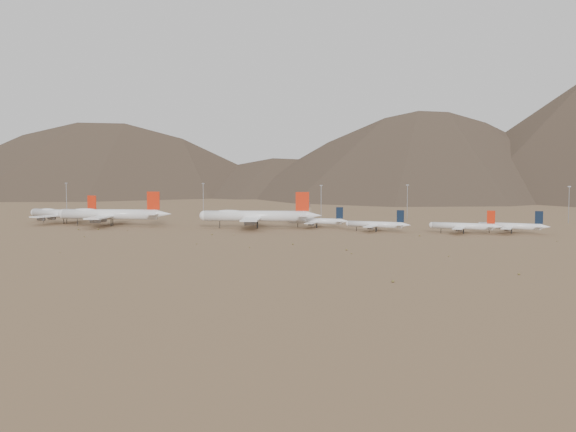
% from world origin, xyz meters
% --- Properties ---
extents(ground, '(3000.00, 3000.00, 0.00)m').
position_xyz_m(ground, '(0.00, 0.00, 0.00)').
color(ground, '#936F4C').
rests_on(ground, ground).
extents(mountain_ridge, '(4400.00, 1000.00, 300.00)m').
position_xyz_m(mountain_ridge, '(0.00, 900.00, 150.00)').
color(mountain_ridge, brown).
rests_on(mountain_ridge, ground).
extents(widebody_west, '(65.39, 51.51, 19.79)m').
position_xyz_m(widebody_west, '(-119.85, 31.35, 6.82)').
color(widebody_west, white).
rests_on(widebody_west, ground).
extents(widebody_centre, '(76.66, 59.55, 22.84)m').
position_xyz_m(widebody_centre, '(-79.12, 20.34, 7.88)').
color(widebody_centre, white).
rests_on(widebody_centre, ground).
extents(widebody_east, '(77.12, 60.39, 23.15)m').
position_xyz_m(widebody_east, '(18.66, 26.92, 7.98)').
color(widebody_east, white).
rests_on(widebody_east, ground).
extents(narrowbody_a, '(41.06, 29.52, 13.54)m').
position_xyz_m(narrowbody_a, '(55.68, 39.91, 4.40)').
color(narrowbody_a, white).
rests_on(narrowbody_a, ground).
extents(narrowbody_b, '(40.23, 29.30, 13.35)m').
position_xyz_m(narrowbody_b, '(95.89, 22.97, 4.33)').
color(narrowbody_b, white).
rests_on(narrowbody_b, ground).
extents(narrowbody_c, '(42.15, 30.60, 13.96)m').
position_xyz_m(narrowbody_c, '(147.08, 21.45, 4.53)').
color(narrowbody_c, white).
rests_on(narrowbody_c, ground).
extents(narrowbody_d, '(40.99, 29.97, 13.65)m').
position_xyz_m(narrowbody_d, '(174.40, 29.42, 4.43)').
color(narrowbody_d, white).
rests_on(narrowbody_d, ground).
extents(control_tower, '(8.00, 8.00, 12.00)m').
position_xyz_m(control_tower, '(30.00, 120.00, 5.32)').
color(control_tower, tan).
rests_on(control_tower, ground).
extents(mast_far_west, '(2.00, 0.60, 25.70)m').
position_xyz_m(mast_far_west, '(-170.79, 119.01, 14.20)').
color(mast_far_west, gray).
rests_on(mast_far_west, ground).
extents(mast_west, '(2.00, 0.60, 25.70)m').
position_xyz_m(mast_west, '(-57.87, 135.78, 14.20)').
color(mast_west, gray).
rests_on(mast_west, ground).
extents(mast_centre, '(2.00, 0.60, 25.70)m').
position_xyz_m(mast_centre, '(45.51, 102.88, 14.20)').
color(mast_centre, gray).
rests_on(mast_centre, ground).
extents(mast_east, '(2.00, 0.60, 25.70)m').
position_xyz_m(mast_east, '(105.22, 131.30, 14.20)').
color(mast_east, gray).
rests_on(mast_east, ground).
extents(mast_far_east, '(2.00, 0.60, 25.70)m').
position_xyz_m(mast_far_east, '(216.73, 119.00, 14.20)').
color(mast_far_east, gray).
rests_on(mast_far_east, ground).
extents(desert_scrub, '(417.26, 181.06, 0.91)m').
position_xyz_m(desert_scrub, '(-9.69, -81.37, 0.35)').
color(desert_scrub, olive).
rests_on(desert_scrub, ground).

